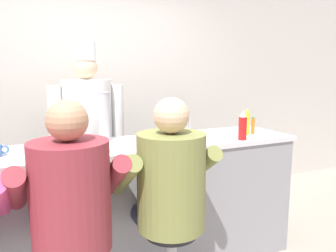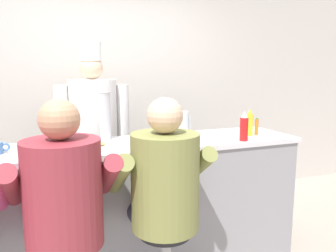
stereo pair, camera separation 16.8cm
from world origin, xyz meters
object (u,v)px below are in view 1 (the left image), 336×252
ketchup_bottle_red (243,126)px  water_pitcher_clear (181,126)px  diner_seated_maroon (70,200)px  diner_seated_olive (169,185)px  cup_stack_steel (104,116)px  cook_in_whites_near (88,129)px  mustard_bottle_yellow (246,122)px  coffee_mug_white (144,139)px  cereal_bowl (177,142)px  breakfast_plate (99,147)px  hot_sauce_bottle_orange (253,126)px

ketchup_bottle_red → water_pitcher_clear: ketchup_bottle_red is taller
diner_seated_maroon → diner_seated_olive: (0.61, -0.00, -0.00)m
cup_stack_steel → cook_in_whites_near: size_ratio=0.21×
mustard_bottle_yellow → cup_stack_steel: 1.22m
mustard_bottle_yellow → cook_in_whites_near: (-1.18, 0.96, -0.12)m
water_pitcher_clear → diner_seated_maroon: bearing=-153.4°
coffee_mug_white → diner_seated_maroon: (-0.62, -0.46, -0.22)m
diner_seated_maroon → cereal_bowl: bearing=20.7°
mustard_bottle_yellow → diner_seated_olive: diner_seated_olive is taller
coffee_mug_white → cereal_bowl: bearing=-36.5°
cup_stack_steel → breakfast_plate: bearing=-111.6°
coffee_mug_white → diner_seated_olive: diner_seated_olive is taller
ketchup_bottle_red → coffee_mug_white: 0.80m
breakfast_plate → water_pitcher_clear: bearing=3.1°
breakfast_plate → diner_seated_maroon: 0.54m
breakfast_plate → diner_seated_maroon: bearing=-121.8°
breakfast_plate → coffee_mug_white: (0.35, 0.02, 0.03)m
mustard_bottle_yellow → cereal_bowl: size_ratio=1.48×
hot_sauce_bottle_orange → breakfast_plate: bearing=-179.4°
water_pitcher_clear → cereal_bowl: size_ratio=1.51×
water_pitcher_clear → diner_seated_olive: size_ratio=0.16×
ketchup_bottle_red → cook_in_whites_near: bearing=131.9°
cup_stack_steel → cook_in_whites_near: 0.73m
diner_seated_maroon → water_pitcher_clear: bearing=26.6°
cereal_bowl → cook_in_whites_near: cook_in_whites_near is taller
cereal_bowl → cook_in_whites_near: (-0.43, 1.10, -0.05)m
hot_sauce_bottle_orange → coffee_mug_white: bearing=179.5°
hot_sauce_bottle_orange → breakfast_plate: hot_sauce_bottle_orange is taller
diner_seated_olive → mustard_bottle_yellow: bearing=25.3°
cook_in_whites_near → cup_stack_steel: bearing=-90.5°
hot_sauce_bottle_orange → cereal_bowl: (-0.82, -0.14, -0.04)m
breakfast_plate → hot_sauce_bottle_orange: bearing=0.6°
ketchup_bottle_red → cereal_bowl: ketchup_bottle_red is taller
water_pitcher_clear → diner_seated_maroon: diner_seated_maroon is taller
hot_sauce_bottle_orange → diner_seated_olive: 1.15m
cereal_bowl → cup_stack_steel: bearing=137.4°
water_pitcher_clear → mustard_bottle_yellow: bearing=-1.9°
breakfast_plate → diner_seated_olive: (0.34, -0.43, -0.19)m
hot_sauce_bottle_orange → cook_in_whites_near: (-1.25, 0.96, -0.09)m
cup_stack_steel → ketchup_bottle_red: bearing=-22.9°
mustard_bottle_yellow → cereal_bowl: mustard_bottle_yellow is taller
cup_stack_steel → diner_seated_olive: size_ratio=0.27×
diner_seated_olive → coffee_mug_white: bearing=89.3°
coffee_mug_white → diner_seated_maroon: size_ratio=0.09×
cereal_bowl → cup_stack_steel: (-0.44, 0.40, 0.16)m
breakfast_plate → diner_seated_olive: 0.59m
cook_in_whites_near → breakfast_plate: bearing=-96.8°
hot_sauce_bottle_orange → cook_in_whites_near: cook_in_whites_near is taller
hot_sauce_bottle_orange → water_pitcher_clear: (-0.70, 0.02, 0.04)m
hot_sauce_bottle_orange → diner_seated_olive: bearing=-156.4°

